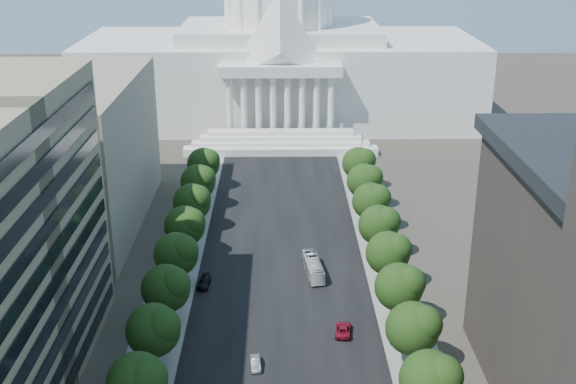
{
  "coord_description": "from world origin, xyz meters",
  "views": [
    {
      "loc": [
        -0.44,
        -38.64,
        59.6
      ],
      "look_at": [
        1.04,
        74.73,
        16.36
      ],
      "focal_mm": 45.0,
      "sensor_mm": 36.0,
      "label": 1
    }
  ],
  "objects_px": {
    "car_silver": "(255,363)",
    "car_red": "(343,330)",
    "car_dark_b": "(204,282)",
    "city_bus": "(313,267)"
  },
  "relations": [
    {
      "from": "car_red",
      "to": "car_dark_b",
      "type": "bearing_deg",
      "value": -27.21
    },
    {
      "from": "car_dark_b",
      "to": "car_silver",
      "type": "bearing_deg",
      "value": -64.23
    },
    {
      "from": "car_red",
      "to": "city_bus",
      "type": "height_order",
      "value": "city_bus"
    },
    {
      "from": "car_silver",
      "to": "car_red",
      "type": "height_order",
      "value": "car_red"
    },
    {
      "from": "car_red",
      "to": "city_bus",
      "type": "bearing_deg",
      "value": -72.3
    },
    {
      "from": "car_silver",
      "to": "city_bus",
      "type": "height_order",
      "value": "city_bus"
    },
    {
      "from": "car_red",
      "to": "car_dark_b",
      "type": "xyz_separation_m",
      "value": [
        -22.74,
        15.55,
        0.01
      ]
    },
    {
      "from": "car_dark_b",
      "to": "city_bus",
      "type": "xyz_separation_m",
      "value": [
        19.08,
        4.14,
        0.75
      ]
    },
    {
      "from": "car_dark_b",
      "to": "city_bus",
      "type": "height_order",
      "value": "city_bus"
    },
    {
      "from": "car_dark_b",
      "to": "city_bus",
      "type": "relative_size",
      "value": 0.46
    }
  ]
}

